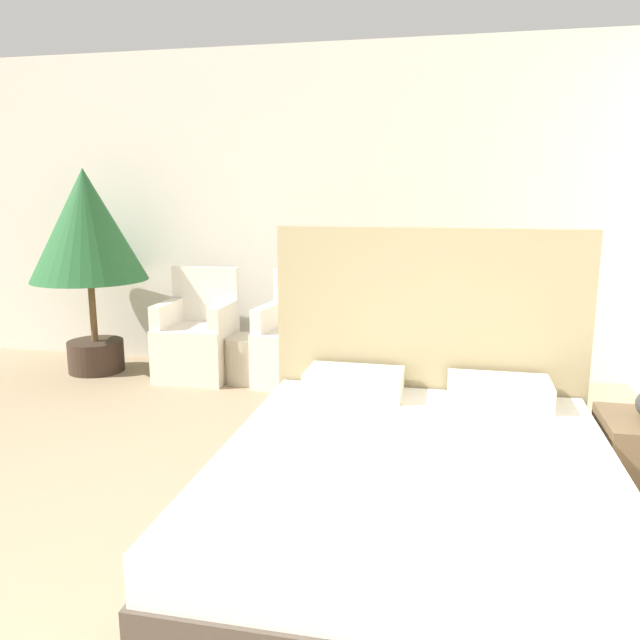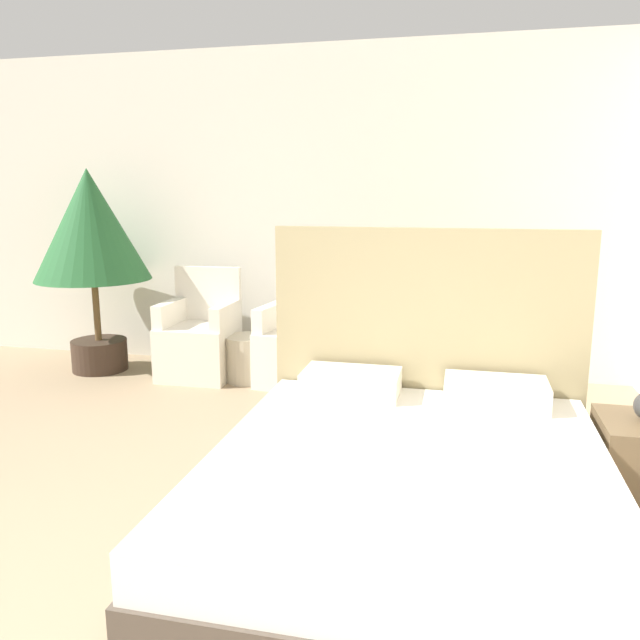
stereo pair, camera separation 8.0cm
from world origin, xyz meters
name	(u,v)px [view 1 (the left image)]	position (x,y,z in m)	size (l,w,h in m)	color
wall_back	(327,212)	(0.00, 4.23, 1.45)	(10.00, 0.06, 2.90)	silver
bed	(416,485)	(1.01, 1.34, 0.28)	(1.83, 2.07, 1.43)	#4C4238
armchair_near_window_left	(197,343)	(-1.06, 3.64, 0.31)	(0.63, 0.60, 0.96)	silver
armchair_near_window_right	(298,348)	(-0.14, 3.64, 0.31)	(0.69, 0.66, 0.96)	silver
potted_palm	(87,234)	(-2.06, 3.62, 1.27)	(1.03, 1.03, 1.84)	#38281E
side_table	(246,359)	(-0.60, 3.61, 0.20)	(0.38, 0.38, 0.40)	#B7AD93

